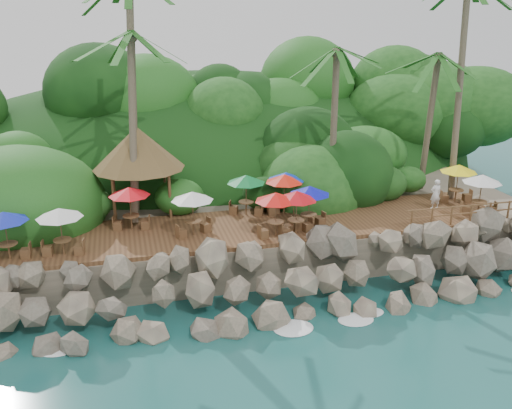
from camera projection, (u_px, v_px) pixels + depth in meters
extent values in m
plane|color=#19514F|center=(291.00, 327.00, 22.99)|extent=(140.00, 140.00, 0.00)
cube|color=gray|center=(220.00, 190.00, 37.31)|extent=(32.00, 25.20, 2.10)
ellipsoid|color=#143811|center=(204.00, 175.00, 44.53)|extent=(44.80, 28.00, 15.40)
cube|color=brown|center=(256.00, 227.00, 27.77)|extent=(26.00, 5.00, 0.20)
ellipsoid|color=white|center=(65.00, 353.00, 21.20)|extent=(1.20, 0.80, 0.06)
ellipsoid|color=white|center=(144.00, 342.00, 21.88)|extent=(1.20, 0.80, 0.06)
ellipsoid|color=white|center=(219.00, 332.00, 22.57)|extent=(1.20, 0.80, 0.06)
ellipsoid|color=white|center=(289.00, 323.00, 23.26)|extent=(1.20, 0.80, 0.06)
ellipsoid|color=white|center=(355.00, 314.00, 23.95)|extent=(1.20, 0.80, 0.06)
ellipsoid|color=white|center=(417.00, 305.00, 24.63)|extent=(1.20, 0.80, 0.06)
ellipsoid|color=white|center=(476.00, 298.00, 25.32)|extent=(1.20, 0.80, 0.06)
cylinder|color=brown|center=(132.00, 101.00, 27.01)|extent=(1.09, 2.82, 11.86)
cylinder|color=brown|center=(134.00, 126.00, 28.12)|extent=(0.85, 1.24, 9.24)
ellipsoid|color=#23601E|center=(127.00, 32.00, 26.60)|extent=(6.00, 6.00, 2.40)
cylinder|color=brown|center=(334.00, 128.00, 30.11)|extent=(0.62, 0.69, 8.35)
ellipsoid|color=#23601E|center=(337.00, 49.00, 28.74)|extent=(6.00, 6.00, 2.40)
cylinder|color=brown|center=(459.00, 93.00, 30.41)|extent=(0.62, 1.45, 11.80)
cylinder|color=brown|center=(429.00, 124.00, 32.00)|extent=(0.49, 1.04, 7.97)
ellipsoid|color=#23601E|center=(436.00, 53.00, 30.70)|extent=(6.00, 6.00, 2.40)
cylinder|color=brown|center=(114.00, 200.00, 27.71)|extent=(0.16, 0.16, 2.40)
cylinder|color=brown|center=(170.00, 196.00, 28.35)|extent=(0.16, 0.16, 2.40)
cylinder|color=brown|center=(114.00, 184.00, 30.28)|extent=(0.16, 0.16, 2.40)
cylinder|color=brown|center=(165.00, 181.00, 30.92)|extent=(0.16, 0.16, 2.40)
cone|color=brown|center=(138.00, 148.00, 28.56)|extent=(4.80, 4.80, 2.20)
cylinder|color=brown|center=(286.00, 205.00, 29.55)|extent=(0.08, 0.08, 0.71)
cylinder|color=brown|center=(286.00, 199.00, 29.43)|extent=(0.81, 0.81, 0.05)
cylinder|color=brown|center=(286.00, 193.00, 29.32)|extent=(0.05, 0.05, 2.12)
cone|color=#0D2DAC|center=(286.00, 176.00, 29.02)|extent=(2.02, 2.02, 0.43)
cube|color=brown|center=(275.00, 209.00, 29.29)|extent=(0.49, 0.49, 0.44)
cube|color=brown|center=(296.00, 205.00, 29.90)|extent=(0.49, 0.49, 0.44)
cylinder|color=brown|center=(246.00, 208.00, 29.05)|extent=(0.08, 0.08, 0.71)
cylinder|color=brown|center=(246.00, 202.00, 28.93)|extent=(0.81, 0.81, 0.05)
cylinder|color=brown|center=(246.00, 196.00, 28.82)|extent=(0.05, 0.05, 2.12)
cone|color=#0B6B2C|center=(246.00, 179.00, 28.52)|extent=(2.02, 2.02, 0.43)
cube|color=brown|center=(234.00, 210.00, 29.21)|extent=(0.53, 0.53, 0.44)
cube|color=brown|center=(259.00, 212.00, 28.99)|extent=(0.53, 0.53, 0.44)
cylinder|color=brown|center=(276.00, 229.00, 26.28)|extent=(0.08, 0.08, 0.71)
cylinder|color=brown|center=(276.00, 222.00, 26.16)|extent=(0.81, 0.81, 0.05)
cylinder|color=brown|center=(276.00, 215.00, 26.05)|extent=(0.05, 0.05, 2.12)
cone|color=red|center=(276.00, 197.00, 25.75)|extent=(2.02, 2.02, 0.43)
cube|color=brown|center=(263.00, 234.00, 26.04)|extent=(0.49, 0.49, 0.44)
cube|color=brown|center=(288.00, 229.00, 26.62)|extent=(0.49, 0.49, 0.44)
cylinder|color=brown|center=(308.00, 221.00, 27.25)|extent=(0.08, 0.08, 0.71)
cylinder|color=brown|center=(309.00, 214.00, 27.13)|extent=(0.81, 0.81, 0.05)
cylinder|color=brown|center=(309.00, 208.00, 27.02)|extent=(0.05, 0.05, 2.12)
cone|color=#0D0FAF|center=(310.00, 190.00, 26.72)|extent=(2.02, 2.02, 0.43)
cube|color=brown|center=(297.00, 226.00, 27.02)|extent=(0.48, 0.48, 0.44)
cube|color=brown|center=(320.00, 222.00, 27.57)|extent=(0.48, 0.48, 0.44)
cylinder|color=brown|center=(455.00, 196.00, 31.02)|extent=(0.08, 0.08, 0.71)
cylinder|color=brown|center=(456.00, 190.00, 30.90)|extent=(0.81, 0.81, 0.05)
cylinder|color=brown|center=(457.00, 184.00, 30.79)|extent=(0.05, 0.05, 2.12)
cone|color=yellow|center=(459.00, 168.00, 30.48)|extent=(2.02, 2.02, 0.43)
cube|color=brown|center=(444.00, 199.00, 31.01)|extent=(0.47, 0.47, 0.44)
cube|color=brown|center=(467.00, 198.00, 31.11)|extent=(0.47, 0.47, 0.44)
cylinder|color=brown|center=(193.00, 228.00, 26.39)|extent=(0.08, 0.08, 0.71)
cylinder|color=brown|center=(193.00, 221.00, 26.27)|extent=(0.81, 0.81, 0.05)
cylinder|color=brown|center=(193.00, 214.00, 26.16)|extent=(0.05, 0.05, 2.12)
cone|color=white|center=(192.00, 196.00, 25.86)|extent=(2.02, 2.02, 0.43)
cube|color=brown|center=(181.00, 234.00, 26.05)|extent=(0.53, 0.53, 0.44)
cube|color=brown|center=(205.00, 228.00, 26.82)|extent=(0.53, 0.53, 0.44)
cylinder|color=brown|center=(296.00, 227.00, 26.52)|extent=(0.08, 0.08, 0.71)
cylinder|color=brown|center=(296.00, 220.00, 26.40)|extent=(0.81, 0.81, 0.05)
cylinder|color=brown|center=(296.00, 213.00, 26.28)|extent=(0.05, 0.05, 2.12)
cone|color=#BB0B12|center=(297.00, 195.00, 25.98)|extent=(2.02, 2.02, 0.43)
cube|color=brown|center=(284.00, 232.00, 26.25)|extent=(0.49, 0.49, 0.44)
cube|color=brown|center=(307.00, 227.00, 26.87)|extent=(0.49, 0.49, 0.44)
cylinder|color=brown|center=(284.00, 207.00, 29.19)|extent=(0.08, 0.08, 0.71)
cylinder|color=brown|center=(284.00, 201.00, 29.07)|extent=(0.81, 0.81, 0.05)
cylinder|color=brown|center=(284.00, 195.00, 28.96)|extent=(0.05, 0.05, 2.12)
cone|color=red|center=(284.00, 178.00, 28.66)|extent=(2.02, 2.02, 0.43)
cube|color=brown|center=(272.00, 211.00, 29.07)|extent=(0.41, 0.41, 0.44)
cube|color=brown|center=(296.00, 209.00, 29.40)|extent=(0.41, 0.41, 0.44)
cylinder|color=brown|center=(478.00, 208.00, 29.12)|extent=(0.08, 0.08, 0.71)
cylinder|color=brown|center=(479.00, 201.00, 28.99)|extent=(0.81, 0.81, 0.05)
cylinder|color=brown|center=(480.00, 195.00, 28.88)|extent=(0.05, 0.05, 2.12)
cone|color=silver|center=(483.00, 179.00, 28.58)|extent=(2.02, 2.02, 0.43)
cube|color=brown|center=(465.00, 210.00, 29.20)|extent=(0.51, 0.51, 0.44)
cube|color=brown|center=(491.00, 211.00, 29.12)|extent=(0.51, 0.51, 0.44)
cylinder|color=brown|center=(9.00, 252.00, 23.78)|extent=(0.08, 0.08, 0.71)
cylinder|color=brown|center=(8.00, 244.00, 23.66)|extent=(0.81, 0.81, 0.05)
cylinder|color=brown|center=(7.00, 237.00, 23.55)|extent=(0.05, 0.05, 2.12)
cone|color=#0C1BA1|center=(4.00, 217.00, 23.25)|extent=(2.02, 2.02, 0.43)
cube|color=brown|center=(26.00, 253.00, 23.94)|extent=(0.43, 0.43, 0.44)
cylinder|color=brown|center=(132.00, 223.00, 27.07)|extent=(0.08, 0.08, 0.71)
cylinder|color=brown|center=(131.00, 216.00, 26.95)|extent=(0.81, 0.81, 0.05)
cylinder|color=brown|center=(130.00, 209.00, 26.84)|extent=(0.05, 0.05, 2.12)
cone|color=red|center=(129.00, 191.00, 26.54)|extent=(2.02, 2.02, 0.43)
cube|color=brown|center=(118.00, 226.00, 27.05)|extent=(0.46, 0.46, 0.44)
cube|color=brown|center=(146.00, 225.00, 27.18)|extent=(0.46, 0.46, 0.44)
cylinder|color=brown|center=(63.00, 247.00, 24.21)|extent=(0.08, 0.08, 0.71)
cylinder|color=brown|center=(62.00, 240.00, 24.09)|extent=(0.81, 0.81, 0.05)
cylinder|color=brown|center=(62.00, 233.00, 23.98)|extent=(0.05, 0.05, 2.12)
cone|color=silver|center=(59.00, 213.00, 23.68)|extent=(2.02, 2.02, 0.43)
cube|color=brown|center=(48.00, 251.00, 24.19)|extent=(0.46, 0.46, 0.44)
cube|color=brown|center=(79.00, 250.00, 24.32)|extent=(0.46, 0.46, 0.44)
cylinder|color=brown|center=(412.00, 219.00, 27.10)|extent=(0.10, 0.10, 1.00)
cylinder|color=brown|center=(432.00, 217.00, 27.35)|extent=(0.10, 0.10, 1.00)
cylinder|color=brown|center=(452.00, 216.00, 27.60)|extent=(0.10, 0.10, 1.00)
cylinder|color=brown|center=(471.00, 214.00, 27.85)|extent=(0.10, 0.10, 1.00)
cylinder|color=brown|center=(490.00, 212.00, 28.10)|extent=(0.10, 0.10, 1.00)
cylinder|color=brown|center=(508.00, 210.00, 28.36)|extent=(0.10, 0.10, 1.00)
cube|color=brown|center=(482.00, 205.00, 27.83)|extent=(8.30, 0.06, 0.06)
cube|color=brown|center=(481.00, 212.00, 27.96)|extent=(8.30, 0.06, 0.06)
imported|color=white|center=(436.00, 194.00, 29.82)|extent=(0.61, 0.41, 1.65)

